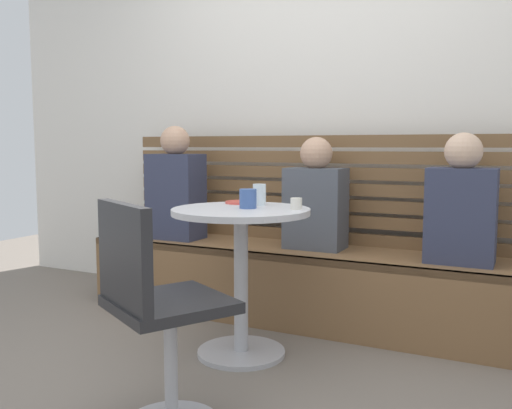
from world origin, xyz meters
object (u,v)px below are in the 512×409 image
at_px(white_chair, 154,308).
at_px(person_adult, 176,189).
at_px(cup_espresso_small, 296,204).
at_px(person_child_left, 461,206).
at_px(cup_water_clear, 259,195).
at_px(plate_small, 241,202).
at_px(cafe_table, 241,253).
at_px(cup_mug_blue, 248,199).
at_px(person_child_middle, 316,200).
at_px(booth_bench, 300,284).

height_order(white_chair, person_adult, person_adult).
bearing_deg(cup_espresso_small, person_child_left, 38.15).
xyz_separation_m(cup_water_clear, plate_small, (-0.13, 0.04, -0.05)).
bearing_deg(cafe_table, cup_mug_blue, 31.06).
xyz_separation_m(person_child_middle, cup_mug_blue, (-0.11, -0.67, 0.06)).
bearing_deg(cup_espresso_small, cup_mug_blue, -163.82).
height_order(booth_bench, cup_mug_blue, cup_mug_blue).
relative_size(person_adult, cup_espresso_small, 13.07).
height_order(person_child_middle, cup_water_clear, person_child_middle).
relative_size(person_child_middle, cup_water_clear, 5.96).
xyz_separation_m(cup_espresso_small, cup_water_clear, (-0.24, 0.09, 0.03)).
distance_m(cup_mug_blue, plate_small, 0.24).
xyz_separation_m(person_child_middle, cup_water_clear, (-0.12, -0.51, 0.06)).
bearing_deg(person_child_middle, booth_bench, -156.08).
xyz_separation_m(cup_mug_blue, plate_small, (-0.14, 0.19, -0.04)).
relative_size(white_chair, person_child_middle, 1.30).
bearing_deg(booth_bench, cup_water_clear, -94.59).
bearing_deg(booth_bench, cup_espresso_small, -70.38).
bearing_deg(booth_bench, cup_mug_blue, -92.41).
bearing_deg(cafe_table, person_child_left, 33.47).
distance_m(person_child_left, person_child_middle, 0.82).
relative_size(cafe_table, plate_small, 4.35).
xyz_separation_m(person_adult, person_child_left, (1.75, 0.02, -0.03)).
distance_m(booth_bench, plate_small, 0.70).
height_order(person_adult, plate_small, person_adult).
relative_size(person_child_middle, cup_mug_blue, 6.91).
bearing_deg(person_child_middle, plate_small, -117.36).
distance_m(person_adult, plate_small, 0.80).
bearing_deg(white_chair, booth_bench, 90.63).
bearing_deg(person_child_middle, white_chair, -92.41).
distance_m(white_chair, person_adult, 1.69).
height_order(person_child_middle, plate_small, person_child_middle).
distance_m(white_chair, person_child_left, 1.70).
distance_m(booth_bench, cup_mug_blue, 0.85).
relative_size(person_adult, cup_mug_blue, 7.71).
relative_size(cup_mug_blue, plate_small, 0.56).
bearing_deg(person_child_left, cup_mug_blue, -146.46).
height_order(person_adult, person_child_left, person_adult).
height_order(cafe_table, person_adult, person_adult).
distance_m(person_child_middle, cup_espresso_small, 0.61).
relative_size(white_chair, person_adult, 1.16).
height_order(person_child_left, cup_mug_blue, person_child_left).
relative_size(person_adult, person_child_middle, 1.12).
height_order(cafe_table, cup_espresso_small, cup_espresso_small).
bearing_deg(white_chair, cup_mug_blue, 92.96).
xyz_separation_m(white_chair, person_child_middle, (0.06, 1.49, 0.27)).
relative_size(person_child_left, cup_mug_blue, 7.08).
bearing_deg(cafe_table, white_chair, -84.84).
height_order(cafe_table, cup_mug_blue, cup_mug_blue).
distance_m(person_child_middle, plate_small, 0.53).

